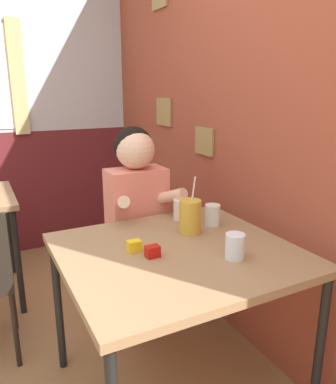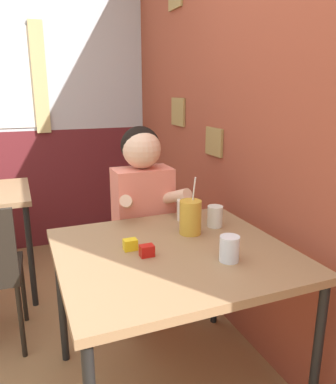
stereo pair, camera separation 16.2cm
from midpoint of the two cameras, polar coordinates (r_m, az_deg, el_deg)
brick_wall_right at (r=2.62m, az=1.70°, el=13.04°), size 0.08×4.47×2.70m
main_table at (r=1.72m, az=-1.30°, el=-10.70°), size 1.02×0.95×0.77m
person_seated at (r=2.26m, az=-6.80°, el=-4.78°), size 0.42×0.42×1.26m
cocktail_pitcher at (r=1.85m, az=0.90°, el=-3.77°), size 0.11×0.11×0.29m
glass_near_pitcher at (r=1.60m, az=7.31°, el=-8.24°), size 0.08×0.08×0.11m
glass_center at (r=1.97m, az=4.47°, el=-3.53°), size 0.08×0.08×0.11m
glass_far_side at (r=2.05m, az=-0.29°, el=-2.72°), size 0.08×0.08×0.11m
condiment_ketchup at (r=1.62m, az=-5.27°, el=-9.06°), size 0.06×0.04×0.05m
condiment_mustard at (r=1.68m, az=-7.96°, el=-8.19°), size 0.06×0.04×0.05m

